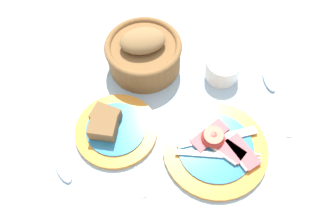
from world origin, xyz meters
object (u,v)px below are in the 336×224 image
object	(u,v)px
sugar_cup	(223,68)
fork_on_cloth	(145,208)
bread_basket	(144,53)
teaspoon_by_saucer	(68,180)
breakfast_plate	(216,147)
teaspoon_near_cup	(272,89)
bread_plate	(113,128)

from	to	relation	value
sugar_cup	fork_on_cloth	distance (m)	0.38
bread_basket	teaspoon_by_saucer	size ratio (longest dim) A/B	1.16
bread_basket	breakfast_plate	bearing A→B (deg)	-48.91
bread_basket	teaspoon_near_cup	distance (m)	0.33
teaspoon_near_cup	bread_plate	bearing A→B (deg)	97.64
breakfast_plate	teaspoon_by_saucer	size ratio (longest dim) A/B	1.43
teaspoon_by_saucer	teaspoon_near_cup	xyz separation A→B (m)	(0.44, 0.28, 0.00)
bread_plate	teaspoon_near_cup	bearing A→B (deg)	22.29
teaspoon_by_saucer	fork_on_cloth	world-z (taller)	teaspoon_by_saucer
bread_basket	fork_on_cloth	world-z (taller)	bread_basket
teaspoon_by_saucer	fork_on_cloth	xyz separation A→B (m)	(0.17, -0.04, -0.00)
breakfast_plate	sugar_cup	xyz separation A→B (m)	(0.01, 0.21, 0.02)
breakfast_plate	fork_on_cloth	xyz separation A→B (m)	(-0.14, -0.15, -0.01)
sugar_cup	teaspoon_by_saucer	world-z (taller)	sugar_cup
breakfast_plate	teaspoon_by_saucer	distance (m)	0.33
bread_plate	bread_basket	world-z (taller)	bread_basket
bread_basket	teaspoon_by_saucer	bearing A→B (deg)	-110.20
breakfast_plate	bread_plate	size ratio (longest dim) A/B	1.24
bread_plate	sugar_cup	xyz separation A→B (m)	(0.24, 0.18, 0.02)
bread_basket	teaspoon_near_cup	size ratio (longest dim) A/B	0.99
fork_on_cloth	bread_plate	bearing A→B (deg)	13.51
teaspoon_by_saucer	teaspoon_near_cup	distance (m)	0.53
teaspoon_by_saucer	breakfast_plate	bearing A→B (deg)	-109.28
teaspoon_near_cup	bread_basket	bearing A→B (deg)	67.35
sugar_cup	teaspoon_near_cup	bearing A→B (deg)	-14.52
sugar_cup	teaspoon_by_saucer	size ratio (longest dim) A/B	0.52
bread_plate	teaspoon_near_cup	world-z (taller)	bread_plate
teaspoon_by_saucer	bread_basket	bearing A→B (deg)	-58.34
bread_plate	sugar_cup	distance (m)	0.31
sugar_cup	teaspoon_by_saucer	xyz separation A→B (m)	(-0.32, -0.31, -0.02)
sugar_cup	bread_plate	bearing A→B (deg)	-142.73
sugar_cup	bread_basket	size ratio (longest dim) A/B	0.45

